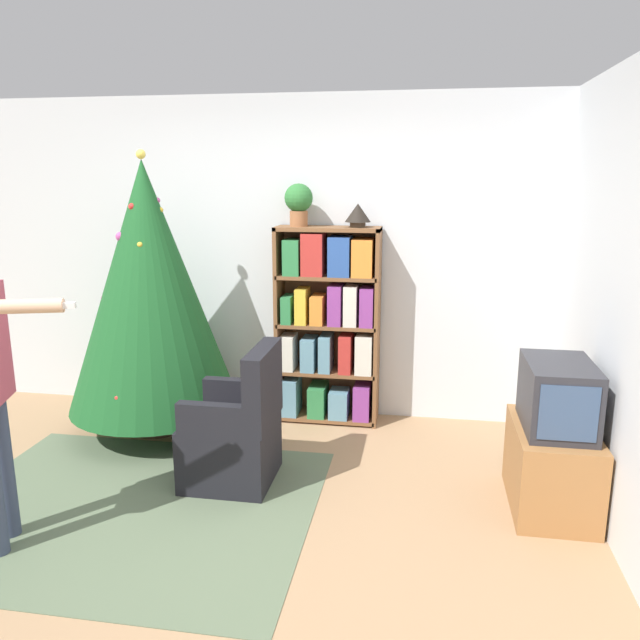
% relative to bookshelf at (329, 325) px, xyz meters
% --- Properties ---
extents(ground_plane, '(14.00, 14.00, 0.00)m').
position_rel_bookshelf_xyz_m(ground_plane, '(-0.40, -1.74, -0.80)').
color(ground_plane, '#9E7A56').
extents(wall_back, '(8.00, 0.10, 2.60)m').
position_rel_bookshelf_xyz_m(wall_back, '(-0.40, 0.23, 0.50)').
color(wall_back, silver).
rests_on(wall_back, ground_plane).
extents(area_rug, '(2.24, 1.90, 0.01)m').
position_rel_bookshelf_xyz_m(area_rug, '(-0.98, -1.61, -0.80)').
color(area_rug, '#56664C').
rests_on(area_rug, ground_plane).
extents(bookshelf, '(0.82, 0.30, 1.59)m').
position_rel_bookshelf_xyz_m(bookshelf, '(0.00, 0.00, 0.00)').
color(bookshelf, brown).
rests_on(bookshelf, ground_plane).
extents(tv_stand, '(0.46, 0.73, 0.51)m').
position_rel_bookshelf_xyz_m(tv_stand, '(1.53, -1.15, -0.55)').
color(tv_stand, '#996638').
rests_on(tv_stand, ground_plane).
extents(television, '(0.38, 0.58, 0.40)m').
position_rel_bookshelf_xyz_m(television, '(1.53, -1.15, -0.09)').
color(television, '#28282D').
rests_on(television, tv_stand).
extents(game_remote, '(0.04, 0.12, 0.02)m').
position_rel_bookshelf_xyz_m(game_remote, '(1.40, -1.37, -0.28)').
color(game_remote, white).
rests_on(game_remote, tv_stand).
extents(christmas_tree, '(1.29, 1.29, 2.16)m').
position_rel_bookshelf_xyz_m(christmas_tree, '(-1.31, -0.45, 0.35)').
color(christmas_tree, '#4C3323').
rests_on(christmas_tree, ground_plane).
extents(armchair, '(0.57, 0.56, 0.92)m').
position_rel_bookshelf_xyz_m(armchair, '(-0.44, -1.15, -0.48)').
color(armchair, black).
rests_on(armchair, ground_plane).
extents(potted_plant, '(0.22, 0.22, 0.33)m').
position_rel_bookshelf_xyz_m(potted_plant, '(-0.24, 0.01, 0.97)').
color(potted_plant, '#935B38').
rests_on(potted_plant, bookshelf).
extents(table_lamp, '(0.20, 0.20, 0.18)m').
position_rel_bookshelf_xyz_m(table_lamp, '(0.22, 0.01, 0.88)').
color(table_lamp, '#473828').
rests_on(table_lamp, bookshelf).
extents(book_pile_near_tree, '(0.21, 0.17, 0.11)m').
position_rel_bookshelf_xyz_m(book_pile_near_tree, '(-0.81, -0.71, -0.75)').
color(book_pile_near_tree, '#232328').
rests_on(book_pile_near_tree, ground_plane).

